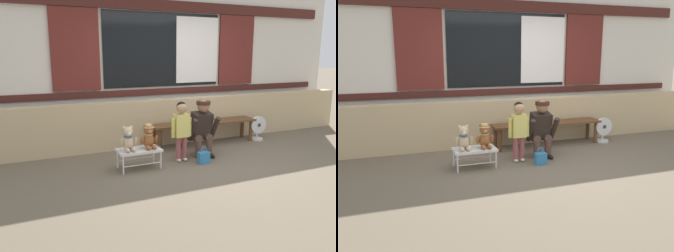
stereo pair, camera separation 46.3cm
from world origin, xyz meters
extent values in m
plane|color=brown|center=(0.00, 0.00, 0.00)|extent=(60.00, 60.00, 0.00)
cube|color=tan|center=(0.00, 1.43, 0.42)|extent=(8.15, 0.25, 0.85)
cube|color=silver|center=(0.00, 1.95, 1.66)|extent=(8.31, 0.20, 3.31)
cube|color=#471E19|center=(0.00, 1.83, 0.95)|extent=(7.65, 0.04, 0.12)
cube|color=black|center=(0.00, 1.84, 1.75)|extent=(2.40, 0.03, 1.40)
cube|color=white|center=(0.73, 1.82, 1.75)|extent=(0.94, 0.02, 1.29)
cube|color=maroon|center=(-1.68, 1.83, 1.75)|extent=(0.84, 0.05, 1.43)
cube|color=maroon|center=(1.68, 1.83, 1.75)|extent=(0.84, 0.05, 1.43)
cube|color=#471E19|center=(0.00, 1.82, 2.57)|extent=(7.65, 0.06, 0.20)
cube|color=brown|center=(0.50, 0.92, 0.42)|extent=(2.10, 0.11, 0.04)
cube|color=brown|center=(0.50, 1.06, 0.42)|extent=(2.10, 0.11, 0.04)
cube|color=brown|center=(0.50, 1.20, 0.42)|extent=(2.10, 0.11, 0.04)
cylinder|color=brown|center=(-0.47, 0.92, 0.20)|extent=(0.07, 0.07, 0.40)
cylinder|color=brown|center=(-0.47, 1.20, 0.20)|extent=(0.07, 0.07, 0.40)
cylinder|color=brown|center=(1.47, 0.92, 0.20)|extent=(0.07, 0.07, 0.40)
cylinder|color=brown|center=(1.47, 1.20, 0.20)|extent=(0.07, 0.07, 0.40)
cube|color=silver|center=(-1.08, 0.26, 0.28)|extent=(0.64, 0.36, 0.04)
cylinder|color=silver|center=(-1.37, 0.11, 0.13)|extent=(0.02, 0.02, 0.26)
cylinder|color=silver|center=(-1.37, 0.41, 0.13)|extent=(0.02, 0.02, 0.26)
cylinder|color=silver|center=(-0.79, 0.11, 0.13)|extent=(0.02, 0.02, 0.26)
cylinder|color=silver|center=(-0.79, 0.41, 0.13)|extent=(0.02, 0.02, 0.26)
cylinder|color=silver|center=(-1.08, 0.11, 0.10)|extent=(0.58, 0.02, 0.02)
cylinder|color=silver|center=(-1.08, 0.41, 0.10)|extent=(0.58, 0.02, 0.02)
ellipsoid|color=#CCB289|center=(-1.24, 0.28, 0.41)|extent=(0.17, 0.14, 0.22)
sphere|color=#CCB289|center=(-1.24, 0.27, 0.58)|extent=(0.15, 0.15, 0.15)
sphere|color=#FFEEBB|center=(-1.24, 0.21, 0.56)|extent=(0.06, 0.06, 0.06)
sphere|color=#CCB289|center=(-1.30, 0.28, 0.63)|extent=(0.06, 0.06, 0.06)
ellipsoid|color=#CCB289|center=(-1.35, 0.25, 0.43)|extent=(0.06, 0.11, 0.16)
ellipsoid|color=#CCB289|center=(-1.29, 0.16, 0.33)|extent=(0.06, 0.15, 0.06)
sphere|color=#CCB289|center=(-1.19, 0.28, 0.63)|extent=(0.06, 0.06, 0.06)
ellipsoid|color=#CCB289|center=(-1.13, 0.25, 0.43)|extent=(0.06, 0.11, 0.16)
ellipsoid|color=#CCB289|center=(-1.20, 0.16, 0.33)|extent=(0.06, 0.15, 0.06)
torus|color=#335699|center=(-1.24, 0.27, 0.51)|extent=(0.13, 0.13, 0.02)
ellipsoid|color=#93562D|center=(-0.92, 0.28, 0.41)|extent=(0.17, 0.14, 0.22)
sphere|color=#93562D|center=(-0.92, 0.27, 0.58)|extent=(0.15, 0.15, 0.15)
sphere|color=#C87B48|center=(-0.92, 0.21, 0.56)|extent=(0.06, 0.06, 0.06)
sphere|color=#93562D|center=(-0.98, 0.28, 0.63)|extent=(0.06, 0.06, 0.06)
ellipsoid|color=#93562D|center=(-1.03, 0.25, 0.43)|extent=(0.06, 0.11, 0.16)
ellipsoid|color=#93562D|center=(-0.97, 0.16, 0.33)|extent=(0.06, 0.15, 0.06)
sphere|color=#93562D|center=(-0.87, 0.28, 0.63)|extent=(0.06, 0.06, 0.06)
ellipsoid|color=#93562D|center=(-0.81, 0.25, 0.43)|extent=(0.06, 0.11, 0.16)
ellipsoid|color=#93562D|center=(-0.88, 0.16, 0.33)|extent=(0.06, 0.15, 0.06)
torus|color=#D6B775|center=(-0.92, 0.27, 0.51)|extent=(0.13, 0.13, 0.02)
cylinder|color=#D6B775|center=(-0.92, 0.27, 0.62)|extent=(0.17, 0.17, 0.01)
cylinder|color=#D6B775|center=(-0.92, 0.27, 0.64)|extent=(0.10, 0.10, 0.04)
cylinder|color=#994C4C|center=(-0.40, 0.33, 0.22)|extent=(0.08, 0.08, 0.36)
ellipsoid|color=silver|center=(-0.40, 0.31, 0.03)|extent=(0.07, 0.12, 0.05)
cylinder|color=#994C4C|center=(-0.29, 0.33, 0.22)|extent=(0.08, 0.08, 0.36)
ellipsoid|color=silver|center=(-0.29, 0.31, 0.03)|extent=(0.07, 0.12, 0.05)
cube|color=#DBD166|center=(-0.35, 0.33, 0.58)|extent=(0.22, 0.15, 0.36)
cylinder|color=#DBD166|center=(-0.49, 0.33, 0.55)|extent=(0.06, 0.06, 0.30)
cylinder|color=#DBD166|center=(-0.20, 0.33, 0.55)|extent=(0.06, 0.06, 0.30)
sphere|color=tan|center=(-0.35, 0.33, 0.86)|extent=(0.17, 0.17, 0.17)
sphere|color=black|center=(-0.35, 0.34, 0.88)|extent=(0.16, 0.16, 0.16)
cylinder|color=brown|center=(-0.02, 0.36, 0.15)|extent=(0.11, 0.11, 0.30)
cylinder|color=brown|center=(-0.02, 0.50, 0.32)|extent=(0.13, 0.32, 0.13)
ellipsoid|color=black|center=(-0.02, 0.28, 0.03)|extent=(0.09, 0.20, 0.06)
cylinder|color=brown|center=(0.18, 0.36, 0.15)|extent=(0.11, 0.11, 0.30)
cylinder|color=brown|center=(0.18, 0.50, 0.32)|extent=(0.13, 0.32, 0.13)
ellipsoid|color=black|center=(0.18, 0.28, 0.03)|extent=(0.09, 0.20, 0.06)
cube|color=#2D231E|center=(0.08, 0.47, 0.52)|extent=(0.32, 0.30, 0.47)
cylinder|color=#2D231E|center=(-0.13, 0.37, 0.48)|extent=(0.08, 0.28, 0.40)
cylinder|color=#2D231E|center=(0.29, 0.37, 0.48)|extent=(0.08, 0.28, 0.40)
sphere|color=#9E7051|center=(0.08, 0.40, 0.85)|extent=(0.20, 0.20, 0.20)
cylinder|color=#422319|center=(0.08, 0.40, 0.91)|extent=(0.23, 0.23, 0.06)
cube|color=brown|center=(0.27, 0.56, 0.38)|extent=(0.10, 0.22, 0.16)
cube|color=teal|center=(-0.08, 0.08, 0.09)|extent=(0.18, 0.11, 0.18)
torus|color=teal|center=(-0.08, 0.08, 0.22)|extent=(0.11, 0.01, 0.11)
cylinder|color=silver|center=(1.62, 0.92, 0.02)|extent=(0.24, 0.24, 0.04)
cylinder|color=silver|center=(1.62, 0.92, 0.09)|extent=(0.04, 0.04, 0.10)
cylinder|color=silver|center=(1.62, 0.90, 0.31)|extent=(0.34, 0.06, 0.34)
cylinder|color=#333338|center=(1.62, 0.90, 0.31)|extent=(0.07, 0.08, 0.07)
camera|label=1|loc=(-2.64, -4.32, 1.70)|focal=36.02mm
camera|label=2|loc=(-2.21, -4.49, 1.70)|focal=36.02mm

